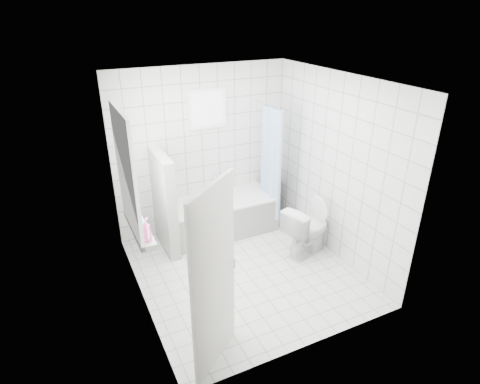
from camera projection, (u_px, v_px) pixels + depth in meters
ground at (245, 271)px, 5.58m from camera, size 3.00×3.00×0.00m
ceiling at (246, 80)px, 4.47m from camera, size 3.00×3.00×0.00m
wall_back at (202, 150)px, 6.25m from camera, size 2.80×0.02×2.60m
wall_front at (316, 245)px, 3.81m from camera, size 2.80×0.02×2.60m
wall_left at (133, 209)px, 4.48m from camera, size 0.02×3.00×2.60m
wall_right at (335, 168)px, 5.58m from camera, size 0.02×3.00×2.60m
window_left at (129, 174)px, 4.61m from camera, size 0.01×0.90×1.40m
window_back at (208, 109)px, 5.98m from camera, size 0.50×0.01×0.50m
window_sill at (139, 229)px, 4.94m from camera, size 0.18×1.02×0.08m
door at (214, 281)px, 3.79m from camera, size 0.64×0.54×2.00m
bathtub at (221, 216)px, 6.43m from camera, size 1.70×0.77×0.58m
partition_wall at (164, 203)px, 5.83m from camera, size 0.15×0.85×1.50m
tiled_ledge at (268, 198)px, 7.03m from camera, size 0.40×0.24×0.55m
toilet at (307, 230)px, 5.84m from camera, size 0.86×0.64×0.78m
curtain_rod at (268, 105)px, 5.99m from camera, size 0.02×0.80×0.02m
shower_curtain at (270, 164)px, 6.27m from camera, size 0.14×0.48×1.78m
tub_faucet at (218, 175)px, 6.50m from camera, size 0.18×0.06×0.06m
sill_bottles at (141, 221)px, 4.79m from camera, size 0.15×0.81×0.28m
ledge_bottles at (269, 178)px, 6.84m from camera, size 0.20×0.18×0.27m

